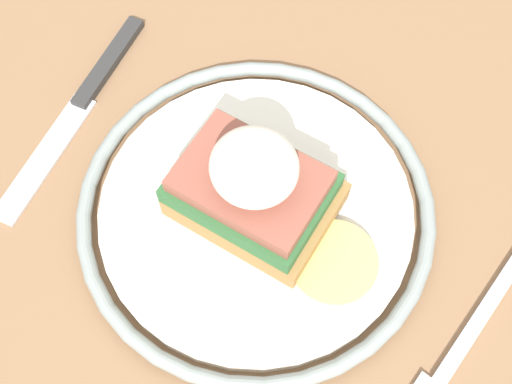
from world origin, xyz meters
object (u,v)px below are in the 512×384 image
Objects in this scene: plate at (256,210)px; knife at (85,98)px; sandwich at (256,188)px; fork at (463,343)px.

plate reaches higher than knife.
sandwich is 0.92× the size of fork.
plate is 0.15m from fork.
sandwich is at bearing 173.94° from knife.
fork is 0.80× the size of knife.
sandwich is at bearing 114.12° from plate.
plate reaches higher than fork.
fork is at bearing 176.76° from plate.
sandwich is 0.16m from knife.
sandwich reaches higher than plate.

